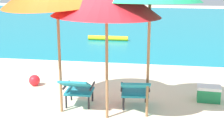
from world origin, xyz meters
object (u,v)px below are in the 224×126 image
at_px(lounge_chair_left, 77,88).
at_px(cooler_box, 209,93).
at_px(beach_ball, 34,80).
at_px(swim_buoy, 108,38).
at_px(lounge_chair_right, 135,90).

xyz_separation_m(lounge_chair_left, cooler_box, (2.53, 0.78, -0.24)).
distance_m(beach_ball, cooler_box, 3.89).
height_order(swim_buoy, lounge_chair_left, lounge_chair_left).
relative_size(lounge_chair_left, lounge_chair_right, 0.97).
bearing_deg(lounge_chair_left, swim_buoy, 95.25).
height_order(swim_buoy, lounge_chair_right, lounge_chair_right).
bearing_deg(beach_ball, swim_buoy, 82.98).
height_order(lounge_chair_left, beach_ball, lounge_chair_left).
bearing_deg(swim_buoy, beach_ball, -97.02).
bearing_deg(cooler_box, beach_ball, 174.90).
bearing_deg(lounge_chair_right, cooler_box, 25.82).
xyz_separation_m(lounge_chair_right, beach_ball, (-2.44, 1.04, -0.28)).
height_order(swim_buoy, cooler_box, cooler_box).
bearing_deg(lounge_chair_left, lounge_chair_right, 4.71).
relative_size(lounge_chair_left, cooler_box, 1.84).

